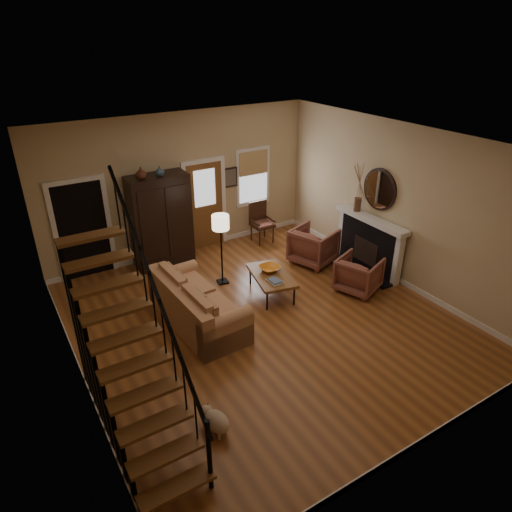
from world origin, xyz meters
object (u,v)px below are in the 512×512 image
coffee_table (271,284)px  floor_lamp (222,250)px  armoire (161,221)px  armchair_left (359,274)px  sofa (198,303)px  armchair_right (314,246)px  side_chair (262,223)px

coffee_table → floor_lamp: (-0.63, 0.94, 0.54)m
armoire → armchair_left: size_ratio=2.58×
sofa → floor_lamp: floor_lamp is taller
coffee_table → armchair_right: (1.60, 0.68, 0.19)m
armoire → floor_lamp: bearing=-64.6°
armchair_right → floor_lamp: (-2.23, 0.26, 0.35)m
sofa → side_chair: side_chair is taller
coffee_table → armoire: bearing=118.8°
armoire → side_chair: bearing=-4.5°
armchair_right → coffee_table: bearing=93.5°
armoire → armchair_right: armoire is taller
coffee_table → armchair_left: bearing=-26.3°
sofa → side_chair: 3.75m
sofa → side_chair: size_ratio=2.21×
armchair_left → floor_lamp: bearing=31.0°
floor_lamp → side_chair: bearing=35.7°
armchair_left → armchair_right: armchair_right is taller
side_chair → coffee_table: bearing=-118.0°
side_chair → sofa: bearing=-140.5°
sofa → armchair_left: (3.31, -0.67, -0.05)m
coffee_table → side_chair: size_ratio=1.18×
coffee_table → armchair_right: 1.75m
side_chair → armoire: bearing=175.5°
sofa → coffee_table: size_ratio=1.87×
coffee_table → floor_lamp: floor_lamp is taller
coffee_table → armchair_left: size_ratio=1.49×
armoire → armchair_left: armoire is taller
armchair_right → floor_lamp: 2.27m
armoire → side_chair: armoire is taller
coffee_table → armchair_left: armchair_left is taller
armchair_right → floor_lamp: bearing=63.8°
armchair_left → side_chair: (-0.41, 3.05, 0.14)m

